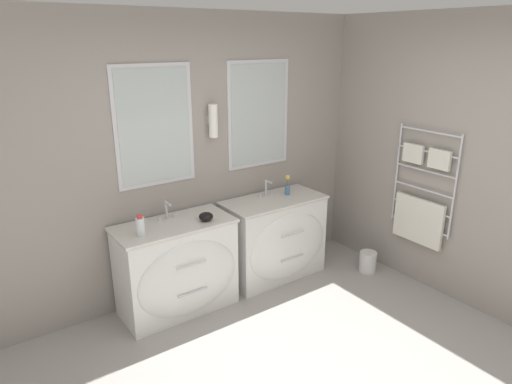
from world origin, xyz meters
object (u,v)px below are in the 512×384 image
at_px(toiletry_bottle, 140,226).
at_px(vanity_left, 178,267).
at_px(amenity_bowl, 206,216).
at_px(waste_bin, 368,261).
at_px(vanity_right, 275,238).
at_px(flower_vase, 287,186).

bearing_deg(toiletry_bottle, vanity_left, 8.84).
relative_size(amenity_bowl, waste_bin, 0.57).
height_order(toiletry_bottle, waste_bin, toiletry_bottle).
xyz_separation_m(toiletry_bottle, waste_bin, (2.28, -0.45, -0.81)).
height_order(vanity_right, flower_vase, flower_vase).
bearing_deg(toiletry_bottle, flower_vase, 4.03).
bearing_deg(waste_bin, vanity_right, 149.97).
bearing_deg(amenity_bowl, flower_vase, 7.35).
relative_size(toiletry_bottle, flower_vase, 0.86).
height_order(amenity_bowl, waste_bin, amenity_bowl).
height_order(vanity_left, amenity_bowl, amenity_bowl).
bearing_deg(vanity_right, waste_bin, -30.03).
bearing_deg(amenity_bowl, vanity_right, 4.77).
bearing_deg(vanity_left, toiletry_bottle, -171.16).
relative_size(vanity_left, flower_vase, 4.98).
relative_size(vanity_left, toiletry_bottle, 5.80).
bearing_deg(toiletry_bottle, vanity_right, 2.05).
bearing_deg(flower_vase, vanity_right, -162.13).
relative_size(vanity_left, vanity_right, 1.00).
height_order(amenity_bowl, flower_vase, flower_vase).
relative_size(vanity_left, waste_bin, 4.72).
xyz_separation_m(vanity_right, amenity_bowl, (-0.83, -0.07, 0.45)).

